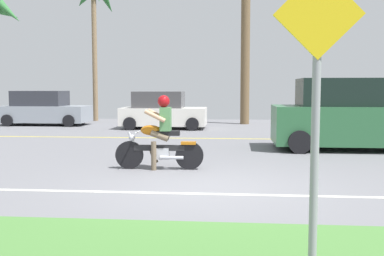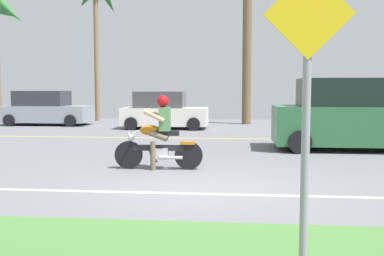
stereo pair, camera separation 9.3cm
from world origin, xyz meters
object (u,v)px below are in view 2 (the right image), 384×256
(motorcyclist, at_px, (159,138))
(parked_car_0, at_px, (46,109))
(street_sign, at_px, (306,117))
(parked_car_1, at_px, (164,111))
(suv_nearby, at_px, (354,115))

(motorcyclist, height_order, parked_car_0, parked_car_0)
(parked_car_0, height_order, street_sign, street_sign)
(parked_car_1, xyz_separation_m, street_sign, (3.68, -16.52, 0.82))
(motorcyclist, distance_m, parked_car_1, 10.11)
(motorcyclist, distance_m, parked_car_0, 13.66)
(street_sign, bearing_deg, parked_car_0, 118.50)
(street_sign, bearing_deg, parked_car_1, 102.55)
(suv_nearby, height_order, parked_car_1, suv_nearby)
(motorcyclist, distance_m, suv_nearby, 6.30)
(parked_car_1, bearing_deg, street_sign, -77.45)
(motorcyclist, xyz_separation_m, parked_car_0, (-7.55, 11.38, 0.08))
(parked_car_1, distance_m, street_sign, 16.94)
(motorcyclist, bearing_deg, parked_car_0, 123.56)
(parked_car_1, bearing_deg, suv_nearby, -43.68)
(parked_car_1, bearing_deg, motorcyclist, -81.42)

